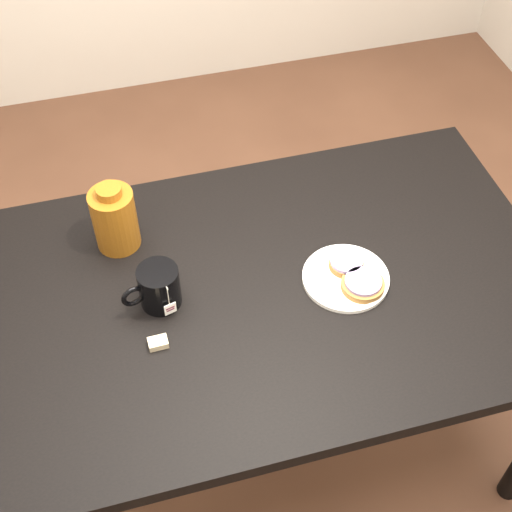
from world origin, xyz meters
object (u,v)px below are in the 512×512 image
at_px(plate, 346,277).
at_px(mug, 158,287).
at_px(bagel_front, 363,284).
at_px(bagel_package, 115,219).
at_px(bagel_back, 346,263).
at_px(table, 276,305).
at_px(teabag_pouch, 158,343).

bearing_deg(plate, mug, 173.40).
bearing_deg(mug, bagel_front, -26.20).
relative_size(mug, bagel_package, 0.80).
bearing_deg(bagel_back, bagel_front, -78.14).
xyz_separation_m(table, bagel_back, (0.18, 0.00, 0.11)).
height_order(plate, teabag_pouch, teabag_pouch).
bearing_deg(bagel_back, teabag_pouch, -168.32).
bearing_deg(mug, bagel_back, -17.60).
distance_m(plate, bagel_front, 0.05).
relative_size(teabag_pouch, bagel_package, 0.23).
relative_size(plate, teabag_pouch, 4.80).
distance_m(bagel_back, bagel_package, 0.59).
bearing_deg(bagel_front, bagel_back, 101.86).
bearing_deg(bagel_package, teabag_pouch, -83.21).
xyz_separation_m(bagel_front, teabag_pouch, (-0.51, -0.03, -0.02)).
bearing_deg(bagel_front, table, 159.50).
height_order(bagel_front, mug, mug).
xyz_separation_m(mug, teabag_pouch, (-0.03, -0.12, -0.05)).
relative_size(table, mug, 9.02).
xyz_separation_m(table, teabag_pouch, (-0.31, -0.10, 0.09)).
bearing_deg(bagel_back, table, -179.79).
height_order(plate, bagel_front, bagel_front).
bearing_deg(bagel_back, plate, -109.44).
height_order(mug, teabag_pouch, mug).
relative_size(plate, bagel_package, 1.12).
height_order(bagel_back, bagel_front, same).
distance_m(table, bagel_front, 0.24).
height_order(mug, bagel_package, bagel_package).
bearing_deg(bagel_package, bagel_back, -24.31).
distance_m(teabag_pouch, bagel_package, 0.36).
bearing_deg(bagel_package, mug, -72.75).
distance_m(plate, bagel_back, 0.04).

